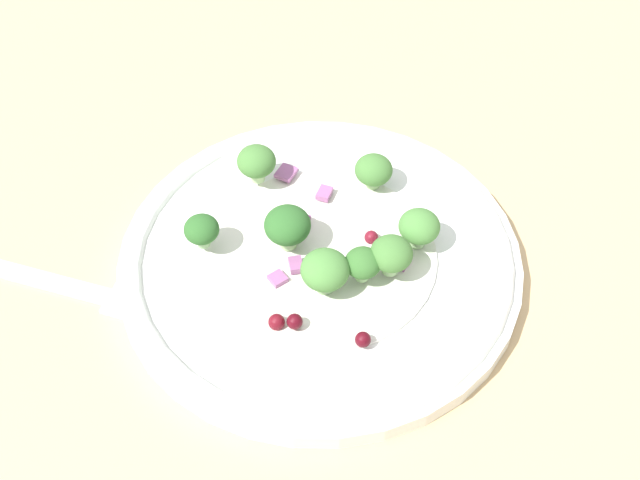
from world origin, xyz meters
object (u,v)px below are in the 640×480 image
at_px(broccoli_floret_2, 390,252).
at_px(fork, 44,279).
at_px(broccoli_floret_0, 374,171).
at_px(plate, 320,259).
at_px(broccoli_floret_1, 202,230).

height_order(broccoli_floret_2, fork, broccoli_floret_2).
bearing_deg(broccoli_floret_0, plate, -136.59).
xyz_separation_m(broccoli_floret_2, fork, (-0.21, 0.06, -0.03)).
height_order(plate, broccoli_floret_2, broccoli_floret_2).
relative_size(plate, broccoli_floret_0, 9.95).
bearing_deg(broccoli_floret_2, broccoli_floret_1, 155.28).
bearing_deg(fork, broccoli_floret_2, -16.65).
bearing_deg(broccoli_floret_0, broccoli_floret_2, -100.80).
relative_size(plate, broccoli_floret_2, 9.66).
height_order(broccoli_floret_1, broccoli_floret_2, broccoli_floret_2).
xyz_separation_m(plate, broccoli_floret_0, (0.05, 0.05, 0.02)).
xyz_separation_m(broccoli_floret_1, fork, (-0.10, 0.01, -0.03)).
relative_size(broccoli_floret_0, broccoli_floret_1, 1.15).
distance_m(broccoli_floret_0, broccoli_floret_1, 0.12).
distance_m(plate, broccoli_floret_2, 0.05).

